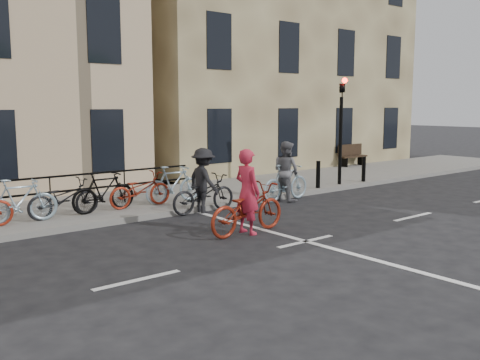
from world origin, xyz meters
TOP-DOWN VIEW (x-y plane):
  - ground at (0.00, 0.00)m, footprint 120.00×120.00m
  - sidewalk at (-4.00, 6.00)m, footprint 46.00×4.00m
  - building_east at (9.00, 13.00)m, footprint 14.00×10.00m
  - traffic_light at (6.20, 4.34)m, footprint 0.18×0.30m
  - bollard_east at (5.00, 4.25)m, footprint 0.14×0.14m
  - bollard_west at (7.40, 4.25)m, footprint 0.14×0.14m
  - bench at (11.00, 7.73)m, footprint 1.60×0.41m
  - parked_bikes at (-3.87, 5.04)m, footprint 9.35×1.23m
  - cyclist_pink at (-0.50, 1.35)m, footprint 2.21×0.91m
  - cyclist_grey at (3.08, 3.80)m, footprint 1.89×0.90m
  - cyclist_dark at (0.11, 3.90)m, footprint 1.96×1.13m

SIDE VIEW (x-z plane):
  - ground at x=0.00m, z-range 0.00..0.00m
  - sidewalk at x=-4.00m, z-range 0.00..0.15m
  - bollard_east at x=5.00m, z-range 0.15..1.05m
  - bollard_west at x=7.40m, z-range 0.15..1.05m
  - parked_bikes at x=-3.87m, z-range 0.12..1.17m
  - cyclist_pink at x=-0.50m, z-range -0.29..1.63m
  - bench at x=11.00m, z-range 0.19..1.16m
  - cyclist_dark at x=0.11m, z-range -0.19..1.56m
  - cyclist_grey at x=3.08m, z-range -0.17..1.63m
  - traffic_light at x=6.20m, z-range 0.50..4.40m
  - building_east at x=9.00m, z-range 0.15..12.15m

